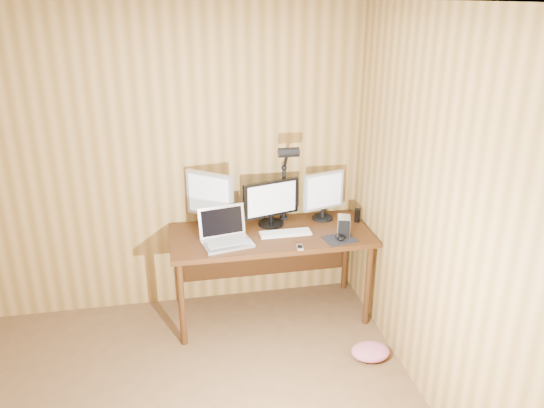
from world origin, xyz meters
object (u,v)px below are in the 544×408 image
object	(u,v)px
desk	(269,243)
mouse	(340,237)
laptop	(225,234)
hard_drive	(344,226)
monitor_center	(271,203)
keyboard	(285,233)
monitor_left	(210,199)
phone	(300,247)
speaker	(357,215)
desk_lamp	(286,173)
monitor_right	(323,194)

from	to	relation	value
desk	mouse	bearing A→B (deg)	-29.84
laptop	hard_drive	xyz separation A→B (m)	(0.94, -0.06, 0.01)
monitor_center	hard_drive	world-z (taller)	monitor_center
laptop	keyboard	size ratio (longest dim) A/B	1.01
desk	laptop	xyz separation A→B (m)	(-0.38, -0.16, 0.19)
monitor_left	phone	bearing A→B (deg)	-0.27
keyboard	mouse	xyz separation A→B (m)	(0.40, -0.18, 0.01)
monitor_left	speaker	world-z (taller)	monitor_left
desk	keyboard	distance (m)	0.21
desk_lamp	keyboard	bearing A→B (deg)	-101.30
keyboard	hard_drive	size ratio (longest dim) A/B	2.53
monitor_left	desk_lamp	distance (m)	0.65
keyboard	laptop	bearing A→B (deg)	-175.01
keyboard	mouse	world-z (taller)	mouse
monitor_right	hard_drive	distance (m)	0.38
monitor_left	speaker	xyz separation A→B (m)	(1.22, -0.10, -0.20)
keyboard	desk	bearing A→B (deg)	133.40
speaker	monitor_center	bearing A→B (deg)	174.03
laptop	monitor_right	bearing A→B (deg)	7.50
desk_lamp	desk	bearing A→B (deg)	-145.20
keyboard	desk_lamp	world-z (taller)	desk_lamp
speaker	desk_lamp	size ratio (longest dim) A/B	0.16
laptop	mouse	world-z (taller)	laptop
monitor_right	desk_lamp	bearing A→B (deg)	168.55
laptop	keyboard	xyz separation A→B (m)	(0.49, 0.05, -0.06)
mouse	phone	xyz separation A→B (m)	(-0.34, -0.08, -0.02)
monitor_left	phone	world-z (taller)	monitor_left
speaker	desk_lamp	world-z (taller)	desk_lamp
hard_drive	keyboard	bearing A→B (deg)	-175.80
monitor_left	keyboard	size ratio (longest dim) A/B	1.16
monitor_left	hard_drive	world-z (taller)	monitor_left
monitor_right	speaker	bearing A→B (deg)	-37.89
monitor_right	hard_drive	bearing A→B (deg)	-93.72
monitor_center	laptop	world-z (taller)	monitor_center
desk	mouse	size ratio (longest dim) A/B	14.19
monitor_center	monitor_right	size ratio (longest dim) A/B	1.15
monitor_center	phone	bearing A→B (deg)	-89.38
monitor_center	speaker	xyz separation A→B (m)	(0.72, -0.08, -0.14)
monitor_center	monitor_right	distance (m)	0.46
phone	speaker	xyz separation A→B (m)	(0.59, 0.39, 0.05)
keyboard	mouse	bearing A→B (deg)	-24.37
desk	hard_drive	bearing A→B (deg)	-21.16
hard_drive	phone	world-z (taller)	hard_drive
desk_lamp	monitor_center	bearing A→B (deg)	-172.92
desk_lamp	monitor_right	bearing A→B (deg)	6.20
monitor_right	desk_lamp	size ratio (longest dim) A/B	0.58
hard_drive	laptop	bearing A→B (deg)	-166.43
monitor_left	keyboard	distance (m)	0.66
mouse	speaker	size ratio (longest dim) A/B	0.99
desk	hard_drive	world-z (taller)	hard_drive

